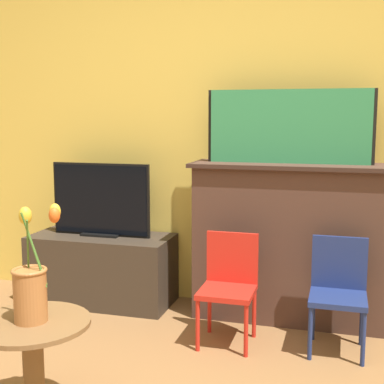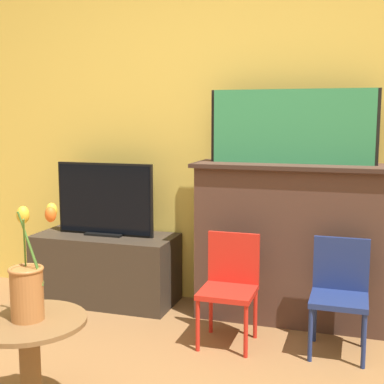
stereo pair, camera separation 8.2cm
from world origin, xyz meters
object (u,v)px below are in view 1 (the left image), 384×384
(chair_red, at_px, (229,281))
(vase_tulips, at_px, (31,285))
(chair_blue, at_px, (338,287))
(painting, at_px, (289,127))
(tv_monitor, at_px, (101,201))

(chair_red, height_order, vase_tulips, vase_tulips)
(chair_red, xyz_separation_m, vase_tulips, (-0.62, -1.05, 0.25))
(chair_blue, bearing_deg, chair_red, -174.42)
(painting, bearing_deg, chair_blue, -49.84)
(chair_blue, bearing_deg, vase_tulips, -137.78)
(painting, xyz_separation_m, chair_blue, (0.33, -0.40, -0.88))
(tv_monitor, relative_size, vase_tulips, 1.45)
(tv_monitor, height_order, chair_blue, tv_monitor)
(tv_monitor, bearing_deg, vase_tulips, -75.57)
(tv_monitor, distance_m, vase_tulips, 1.51)
(vase_tulips, bearing_deg, painting, 59.45)
(painting, height_order, tv_monitor, painting)
(chair_blue, height_order, vase_tulips, vase_tulips)
(chair_blue, relative_size, vase_tulips, 1.28)
(painting, distance_m, vase_tulips, 1.86)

